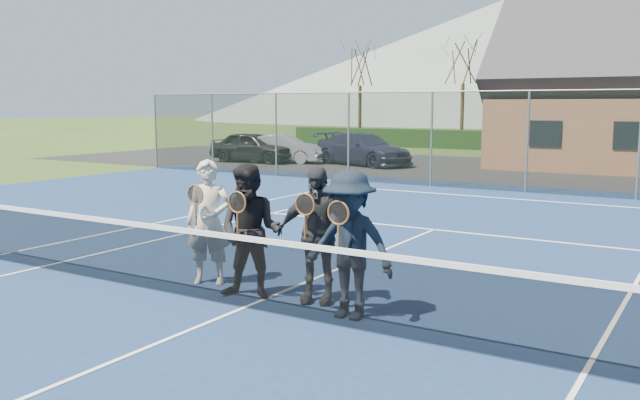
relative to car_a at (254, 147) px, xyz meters
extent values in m
plane|color=#2F4619|center=(13.38, 2.05, -0.70)|extent=(220.00, 220.00, 0.00)
cube|color=navy|center=(13.38, -17.95, -0.69)|extent=(30.00, 30.00, 0.02)
cube|color=black|center=(9.38, 2.05, -0.69)|extent=(40.00, 12.00, 0.01)
cube|color=black|center=(13.38, 14.05, -0.15)|extent=(40.00, 1.20, 1.10)
cone|color=slate|center=(-11.62, 77.05, 8.30)|extent=(110.00, 110.00, 18.00)
imported|color=black|center=(0.00, 0.00, 0.00)|extent=(4.18, 1.84, 1.40)
imported|color=#919298|center=(1.27, 0.51, -0.08)|extent=(3.98, 2.06, 1.25)
imported|color=#1B1A35|center=(4.92, 1.28, -0.01)|extent=(5.15, 3.31, 1.39)
cube|color=white|center=(13.38, -6.06, -0.67)|extent=(10.97, 0.06, 0.01)
cube|color=white|center=(9.27, -17.95, -0.67)|extent=(0.06, 23.77, 0.01)
cube|color=white|center=(17.50, -17.95, -0.67)|extent=(0.06, 23.77, 0.01)
cube|color=white|center=(13.38, -11.55, -0.67)|extent=(8.23, 0.06, 0.01)
cube|color=white|center=(13.38, -17.95, -0.67)|extent=(0.06, 12.80, 0.01)
cube|color=black|center=(13.38, -17.95, -0.22)|extent=(11.60, 0.02, 0.88)
cube|color=white|center=(13.38, -17.95, 0.23)|extent=(11.60, 0.03, 0.07)
cylinder|color=slate|center=(-1.62, -4.45, 0.80)|extent=(0.07, 0.07, 3.00)
cylinder|color=slate|center=(1.38, -4.45, 0.80)|extent=(0.07, 0.07, 3.00)
cylinder|color=slate|center=(4.38, -4.45, 0.80)|extent=(0.07, 0.07, 3.00)
cylinder|color=slate|center=(7.38, -4.45, 0.80)|extent=(0.07, 0.07, 3.00)
cylinder|color=slate|center=(10.38, -4.45, 0.80)|extent=(0.07, 0.07, 3.00)
cylinder|color=slate|center=(13.38, -4.45, 0.80)|extent=(0.07, 0.07, 3.00)
cylinder|color=slate|center=(16.38, -4.45, 0.80)|extent=(0.07, 0.07, 3.00)
cube|color=black|center=(13.38, -4.45, 0.80)|extent=(30.00, 0.03, 3.00)
cylinder|color=slate|center=(13.38, -4.45, 2.30)|extent=(30.00, 0.04, 0.04)
cube|color=black|center=(12.38, 2.03, 0.80)|extent=(1.20, 0.06, 1.00)
cube|color=black|center=(15.38, 2.03, 0.80)|extent=(1.20, 0.06, 1.00)
cylinder|color=#332412|center=(-2.62, 15.05, 1.23)|extent=(0.22, 0.22, 3.85)
cylinder|color=#392514|center=(4.38, 15.05, 1.23)|extent=(0.22, 0.22, 3.85)
imported|color=beige|center=(12.21, -17.24, 0.22)|extent=(0.78, 0.67, 1.80)
torus|color=brown|center=(12.21, -17.51, 0.65)|extent=(0.29, 0.02, 0.29)
cylinder|color=black|center=(12.21, -17.51, 0.65)|extent=(0.25, 0.00, 0.25)
cylinder|color=brown|center=(12.21, -17.51, 0.37)|extent=(0.03, 0.03, 0.32)
imported|color=black|center=(13.16, -17.51, 0.22)|extent=(1.02, 0.89, 1.80)
torus|color=brown|center=(13.16, -17.78, 0.65)|extent=(0.29, 0.02, 0.29)
cylinder|color=black|center=(13.16, -17.78, 0.65)|extent=(0.25, 0.00, 0.25)
cylinder|color=brown|center=(13.16, -17.78, 0.37)|extent=(0.03, 0.03, 0.32)
imported|color=#27282D|center=(14.02, -17.23, 0.22)|extent=(1.14, 0.72, 1.80)
torus|color=brown|center=(14.02, -17.50, 0.65)|extent=(0.29, 0.02, 0.29)
cylinder|color=black|center=(14.02, -17.50, 0.65)|extent=(0.25, 0.00, 0.25)
cylinder|color=brown|center=(14.02, -17.50, 0.37)|extent=(0.03, 0.03, 0.32)
imported|color=black|center=(14.71, -17.58, 0.22)|extent=(1.18, 0.70, 1.80)
torus|color=brown|center=(14.71, -17.85, 0.65)|extent=(0.29, 0.02, 0.29)
cylinder|color=black|center=(14.71, -17.85, 0.65)|extent=(0.25, 0.00, 0.25)
cylinder|color=brown|center=(14.71, -17.85, 0.37)|extent=(0.03, 0.03, 0.32)
camera|label=1|loc=(18.57, -24.57, 1.89)|focal=38.00mm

